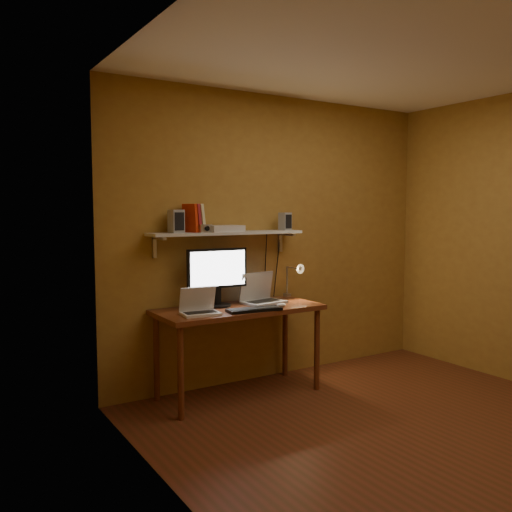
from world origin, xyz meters
TOP-DOWN VIEW (x-y plane):
  - room at (0.00, 0.00)m, footprint 3.44×3.24m
  - desk at (-0.60, 1.28)m, footprint 1.40×0.60m
  - wall_shelf at (-0.60, 1.47)m, footprint 1.40×0.25m
  - monitor at (-0.73, 1.41)m, footprint 0.54×0.24m
  - laptop at (-0.33, 1.37)m, footprint 0.38×0.30m
  - netbook at (-1.02, 1.18)m, footprint 0.31×0.24m
  - keyboard at (-0.58, 1.07)m, footprint 0.46×0.20m
  - mouse at (-0.29, 1.11)m, footprint 0.10×0.07m
  - desk_lamp at (0.06, 1.41)m, footprint 0.09×0.23m
  - speaker_left at (-1.07, 1.48)m, footprint 0.11×0.11m
  - speaker_right at (-0.01, 1.46)m, footprint 0.10×0.10m
  - books at (-0.91, 1.49)m, footprint 0.16×0.17m
  - shelf_camera at (-0.84, 1.41)m, footprint 0.11×0.06m
  - router at (-0.65, 1.47)m, footprint 0.34×0.25m

SIDE VIEW (x-z plane):
  - desk at x=-0.60m, z-range 0.29..1.04m
  - keyboard at x=-0.58m, z-range 0.75..0.77m
  - mouse at x=-0.29m, z-range 0.75..0.78m
  - netbook at x=-1.02m, z-range 0.70..0.91m
  - laptop at x=-0.33m, z-range 0.69..0.95m
  - desk_lamp at x=0.06m, z-range 0.77..1.15m
  - monitor at x=-0.73m, z-range 0.78..1.27m
  - room at x=0.00m, z-range -0.02..2.62m
  - wall_shelf at x=-0.60m, z-range 1.26..1.46m
  - router at x=-0.65m, z-range 1.38..1.43m
  - shelf_camera at x=-0.84m, z-range 1.38..1.44m
  - speaker_right at x=-0.01m, z-range 1.38..1.53m
  - speaker_left at x=-1.07m, z-range 1.38..1.56m
  - books at x=-0.91m, z-range 1.37..1.61m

